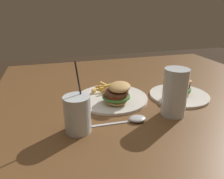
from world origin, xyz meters
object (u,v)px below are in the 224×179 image
juice_glass (78,116)px  meal_plate_far (179,91)px  spoon (135,119)px  beer_glass (175,94)px  meal_plate_near (114,96)px

juice_glass → meal_plate_far: size_ratio=0.87×
meal_plate_far → spoon: bearing=-60.8°
beer_glass → spoon: bearing=-86.5°
spoon → meal_plate_near: bearing=99.1°
beer_glass → spoon: (0.01, -0.15, -0.07)m
beer_glass → juice_glass: juice_glass is taller
meal_plate_near → spoon: meal_plate_near is taller
beer_glass → meal_plate_far: bearing=140.7°
meal_plate_near → juice_glass: bearing=-43.3°
meal_plate_near → meal_plate_far: (0.03, 0.28, -0.00)m
meal_plate_near → juice_glass: size_ratio=1.36×
meal_plate_near → meal_plate_far: 0.28m
beer_glass → spoon: beer_glass is taller
beer_glass → spoon: 0.16m
beer_glass → juice_glass: 0.34m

